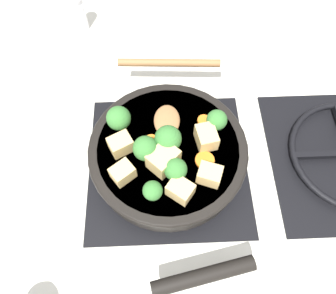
{
  "coord_description": "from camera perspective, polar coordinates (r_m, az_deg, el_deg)",
  "views": [
    {
      "loc": [
        0.27,
        -0.01,
        0.59
      ],
      "look_at": [
        0.0,
        0.0,
        0.08
      ],
      "focal_mm": 35.0,
      "sensor_mm": 36.0,
      "label": 1
    }
  ],
  "objects": [
    {
      "name": "ground_plane",
      "position": [
        0.65,
        -0.0,
        -3.11
      ],
      "size": [
        2.4,
        2.4,
        0.0
      ],
      "primitive_type": "plane",
      "color": "silver"
    },
    {
      "name": "front_burner_grate",
      "position": [
        0.64,
        -0.0,
        -2.65
      ],
      "size": [
        0.31,
        0.31,
        0.03
      ],
      "color": "black",
      "rests_on": "ground_plane"
    },
    {
      "name": "tofu_cube_front_piece",
      "position": [
        0.53,
        2.17,
        -7.46
      ],
      "size": [
        0.05,
        0.05,
        0.03
      ],
      "primitive_type": "cube",
      "rotation": [
        0.0,
        0.0,
        4.07
      ],
      "color": "#DBB770",
      "rests_on": "skillet_pan"
    },
    {
      "name": "tofu_cube_east_chunk",
      "position": [
        0.55,
        -0.82,
        -2.14
      ],
      "size": [
        0.06,
        0.06,
        0.04
      ],
      "primitive_type": "cube",
      "rotation": [
        0.0,
        0.0,
        2.37
      ],
      "color": "#DBB770",
      "rests_on": "skillet_pan"
    },
    {
      "name": "broccoli_floret_east_rim",
      "position": [
        0.55,
        -3.95,
        -0.26
      ],
      "size": [
        0.04,
        0.04,
        0.05
      ],
      "color": "#709956",
      "rests_on": "skillet_pan"
    },
    {
      "name": "tofu_cube_west_chunk",
      "position": [
        0.55,
        7.23,
        -4.81
      ],
      "size": [
        0.04,
        0.05,
        0.03
      ],
      "primitive_type": "cube",
      "rotation": [
        0.0,
        0.0,
        1.22
      ],
      "color": "#DBB770",
      "rests_on": "skillet_pan"
    },
    {
      "name": "tofu_cube_back_piece",
      "position": [
        0.58,
        6.68,
        1.7
      ],
      "size": [
        0.05,
        0.04,
        0.03
      ],
      "primitive_type": "cube",
      "rotation": [
        0.0,
        0.0,
        0.2
      ],
      "color": "#DBB770",
      "rests_on": "skillet_pan"
    },
    {
      "name": "wooden_spoon",
      "position": [
        0.65,
        0.13,
        10.25
      ],
      "size": [
        0.19,
        0.21,
        0.02
      ],
      "color": "olive",
      "rests_on": "skillet_pan"
    },
    {
      "name": "broccoli_floret_west_rim",
      "position": [
        0.54,
        1.33,
        -3.94
      ],
      "size": [
        0.04,
        0.04,
        0.05
      ],
      "color": "#709956",
      "rests_on": "skillet_pan"
    },
    {
      "name": "skillet_pan",
      "position": [
        0.6,
        0.07,
        -1.17
      ],
      "size": [
        0.39,
        0.29,
        0.05
      ],
      "color": "black",
      "rests_on": "front_burner_grate"
    },
    {
      "name": "carrot_slice_edge_slice",
      "position": [
        0.59,
        -2.93,
        1.16
      ],
      "size": [
        0.02,
        0.02,
        0.01
      ],
      "primitive_type": "cylinder",
      "color": "orange",
      "rests_on": "skillet_pan"
    },
    {
      "name": "salt_shaker",
      "position": [
        0.88,
        -15.34,
        21.43
      ],
      "size": [
        0.04,
        0.04,
        0.09
      ],
      "color": "white",
      "rests_on": "ground_plane"
    },
    {
      "name": "carrot_slice_orange_thin",
      "position": [
        0.57,
        6.42,
        -2.31
      ],
      "size": [
        0.03,
        0.03,
        0.01
      ],
      "primitive_type": "cylinder",
      "color": "orange",
      "rests_on": "skillet_pan"
    },
    {
      "name": "broccoli_floret_center_top",
      "position": [
        0.53,
        -2.69,
        -7.62
      ],
      "size": [
        0.03,
        0.03,
        0.04
      ],
      "color": "#709956",
      "rests_on": "skillet_pan"
    },
    {
      "name": "tofu_cube_center_large",
      "position": [
        0.55,
        -7.9,
        -4.47
      ],
      "size": [
        0.05,
        0.05,
        0.03
      ],
      "primitive_type": "cube",
      "rotation": [
        0.0,
        0.0,
        5.36
      ],
      "color": "#DBB770",
      "rests_on": "skillet_pan"
    },
    {
      "name": "broccoli_floret_north_edge",
      "position": [
        0.59,
        8.48,
        4.64
      ],
      "size": [
        0.04,
        0.04,
        0.04
      ],
      "color": "#709956",
      "rests_on": "skillet_pan"
    },
    {
      "name": "broccoli_floret_south_cluster",
      "position": [
        0.56,
        0.06,
        1.08
      ],
      "size": [
        0.05,
        0.05,
        0.05
      ],
      "color": "#709956",
      "rests_on": "skillet_pan"
    },
    {
      "name": "broccoli_floret_near_spoon",
      "position": [
        0.59,
        -8.59,
        4.96
      ],
      "size": [
        0.04,
        0.04,
        0.05
      ],
      "color": "#709956",
      "rests_on": "skillet_pan"
    },
    {
      "name": "tofu_cube_near_handle",
      "position": [
        0.57,
        -8.24,
        0.41
      ],
      "size": [
        0.05,
        0.05,
        0.03
      ],
      "primitive_type": "cube",
      "rotation": [
        0.0,
        0.0,
        5.19
      ],
      "color": "#DBB770",
      "rests_on": "skillet_pan"
    },
    {
      "name": "carrot_slice_near_center",
      "position": [
        0.61,
        6.26,
        4.62
      ],
      "size": [
        0.02,
        0.02,
        0.01
      ],
      "primitive_type": "cylinder",
      "color": "orange",
      "rests_on": "skillet_pan"
    }
  ]
}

